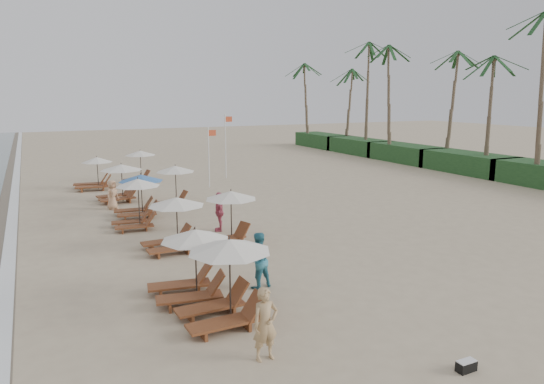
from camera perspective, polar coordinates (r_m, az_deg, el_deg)
name	(u,v)px	position (r m, az deg, el deg)	size (l,w,h in m)	color
ground	(342,265)	(19.03, 7.95, -8.26)	(160.00, 160.00, 0.00)	tan
foam_line	(11,235)	(25.64, -27.61, -4.34)	(0.50, 140.00, 0.02)	white
shrub_hedge	(468,163)	(43.85, 21.46, 3.12)	(3.20, 53.00, 1.60)	#193D1C
palm_row	(467,48)	(44.21, 21.35, 15.05)	(7.00, 52.00, 12.30)	brown
lounger_station_0	(222,283)	(14.04, -5.74, -10.24)	(2.67, 2.33, 2.38)	brown
lounger_station_1	(188,266)	(15.83, -9.54, -8.34)	(2.59, 2.17, 2.19)	brown
lounger_station_2	(172,224)	(20.63, -11.37, -3.61)	(2.58, 2.29, 2.20)	brown
lounger_station_3	(135,204)	(24.43, -15.38, -1.28)	(2.38, 2.08, 2.38)	brown
lounger_station_4	(137,196)	(26.81, -15.10, -0.39)	(2.62, 2.30, 2.21)	brown
lounger_station_5	(118,183)	(31.00, -17.15, 1.02)	(2.78, 2.46, 2.21)	brown
lounger_station_6	(93,176)	(35.57, -19.73, 1.77)	(2.68, 2.36, 2.15)	brown
inland_station_0	(228,211)	(21.29, -5.01, -2.19)	(2.68, 2.24, 2.22)	brown
inland_station_1	(174,179)	(29.32, -11.14, 1.47)	(2.53, 2.24, 2.22)	brown
inland_station_2	(139,161)	(37.95, -14.95, 3.43)	(2.56, 2.24, 2.22)	brown
beachgoer_near	(265,324)	(12.27, -0.76, -14.82)	(0.66, 0.43, 1.80)	tan
beachgoer_mid_a	(258,260)	(16.49, -1.62, -7.78)	(0.91, 0.71, 1.87)	teal
beachgoer_far_a	(219,212)	(23.34, -6.03, -2.23)	(1.08, 0.45, 1.84)	#B3475D
beachgoer_far_b	(112,195)	(28.97, -17.73, -0.31)	(0.80, 0.52, 1.64)	tan
duffel_bag	(466,366)	(12.95, 21.26, -17.97)	(0.48, 0.24, 0.26)	black
flag_pole_near	(209,154)	(34.44, -7.17, 4.34)	(0.59, 0.08, 4.11)	silver
flag_pole_far	(226,143)	(37.99, -5.27, 5.58)	(0.60, 0.08, 4.85)	silver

